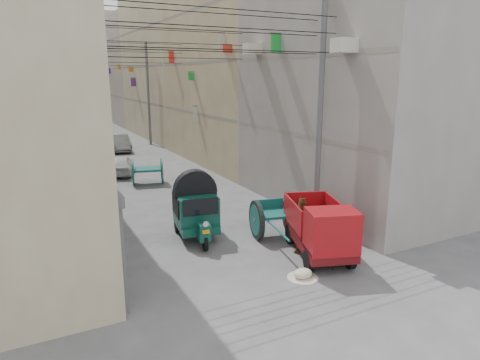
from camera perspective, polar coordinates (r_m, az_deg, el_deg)
ground at (r=9.92m, az=14.39°, el=-20.30°), size 140.00×140.00×0.00m
building_row_right at (r=42.40m, az=-8.64°, el=14.98°), size 8.00×62.00×14.00m
end_cap_building at (r=72.23m, az=-23.34°, el=13.53°), size 22.00×10.00×13.00m
shutters_left at (r=16.94m, az=-20.41°, el=-0.72°), size 0.18×14.40×2.88m
signboards at (r=28.30m, az=-15.75°, el=9.14°), size 8.22×40.52×5.67m
ac_units at (r=16.66m, az=7.58°, el=20.40°), size 0.70×6.55×3.35m
utility_poles at (r=23.73m, az=-13.48°, el=9.84°), size 7.40×22.20×8.00m
overhead_cables at (r=21.21m, az=-12.13°, el=16.97°), size 7.40×22.52×1.12m
auto_rickshaw at (r=14.82m, az=-5.95°, el=-3.63°), size 1.75×2.66×1.81m
tonga_cart at (r=14.87m, az=4.57°, el=-5.01°), size 1.68×3.16×1.35m
mini_truck at (r=13.21m, az=10.97°, el=-6.94°), size 2.40×3.51×1.81m
second_cart at (r=22.48m, az=-12.22°, el=1.24°), size 1.81×1.68×1.35m
feed_sack at (r=12.27m, az=8.38°, el=-12.23°), size 0.54×0.43×0.27m
horse at (r=13.28m, az=10.08°, el=-6.78°), size 1.14×2.14×1.73m
distant_car_white at (r=25.18m, az=-15.67°, el=1.98°), size 2.08×3.45×1.10m
distant_car_grey at (r=33.05m, az=-15.74°, el=4.80°), size 1.54×3.74×1.21m
distant_car_green at (r=42.18m, az=-21.57°, el=6.30°), size 2.02×4.67×1.34m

